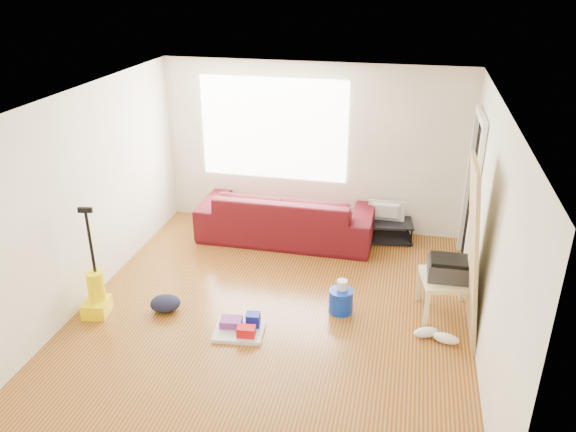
% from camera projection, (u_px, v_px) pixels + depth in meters
% --- Properties ---
extents(room, '(4.51, 5.01, 2.51)m').
position_uv_depth(room, '(281.00, 211.00, 6.18)').
color(room, '#6B310A').
rests_on(room, ground).
extents(sofa, '(2.53, 0.99, 0.74)m').
position_uv_depth(sofa, '(286.00, 238.00, 8.36)').
color(sofa, '#3C0B15').
rests_on(sofa, ground).
extents(tv_stand, '(0.84, 0.55, 0.29)m').
position_uv_depth(tv_stand, '(385.00, 230.00, 8.25)').
color(tv_stand, black).
rests_on(tv_stand, ground).
extents(tv, '(0.53, 0.07, 0.30)m').
position_uv_depth(tv, '(386.00, 212.00, 8.13)').
color(tv, black).
rests_on(tv, tv_stand).
extents(side_table, '(0.67, 0.67, 0.47)m').
position_uv_depth(side_table, '(447.00, 283.00, 6.42)').
color(side_table, '#D6C086').
rests_on(side_table, ground).
extents(printer, '(0.48, 0.37, 0.25)m').
position_uv_depth(printer, '(449.00, 268.00, 6.34)').
color(printer, '#26272A').
rests_on(printer, side_table).
extents(bucket, '(0.36, 0.36, 0.28)m').
position_uv_depth(bucket, '(340.00, 311.00, 6.61)').
color(bucket, '#0A2DAC').
rests_on(bucket, ground).
extents(toilet_paper, '(0.12, 0.12, 0.11)m').
position_uv_depth(toilet_paper, '(342.00, 295.00, 6.55)').
color(toilet_paper, silver).
rests_on(toilet_paper, bucket).
extents(cleaning_tray, '(0.59, 0.49, 0.20)m').
position_uv_depth(cleaning_tray, '(241.00, 328.00, 6.21)').
color(cleaning_tray, silver).
rests_on(cleaning_tray, ground).
extents(backpack, '(0.42, 0.38, 0.20)m').
position_uv_depth(backpack, '(166.00, 310.00, 6.62)').
color(backpack, black).
rests_on(backpack, ground).
extents(sneakers, '(0.52, 0.26, 0.12)m').
position_uv_depth(sneakers, '(436.00, 335.00, 6.08)').
color(sneakers, white).
rests_on(sneakers, ground).
extents(vacuum, '(0.33, 0.36, 1.32)m').
position_uv_depth(vacuum, '(96.00, 295.00, 6.48)').
color(vacuum, '#FEE000').
rests_on(vacuum, ground).
extents(door_panel, '(0.25, 0.80, 1.99)m').
position_uv_depth(door_panel, '(461.00, 333.00, 6.22)').
color(door_panel, tan).
rests_on(door_panel, ground).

